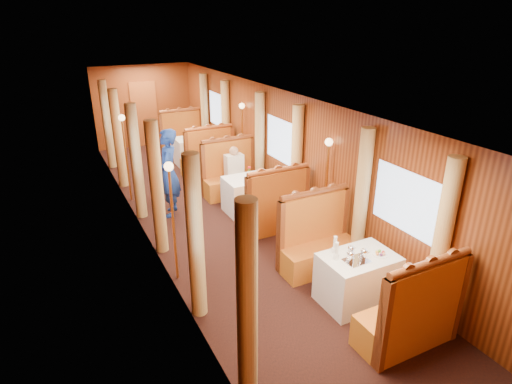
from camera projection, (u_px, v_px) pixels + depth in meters
floor at (218, 217)px, 8.86m from camera, size 3.00×12.00×0.01m
ceiling at (213, 96)px, 7.90m from camera, size 3.00×12.00×0.01m
wall_far at (144, 106)px, 13.32m from camera, size 3.00×0.01×2.50m
wall_near at (494, 369)px, 3.44m from camera, size 3.00×0.01×2.50m
wall_left at (139, 172)px, 7.76m from camera, size 0.01×12.00×2.50m
wall_right at (282, 150)px, 9.01m from camera, size 0.01×12.00×2.50m
doorway_far at (145, 114)px, 13.40m from camera, size 0.80×0.04×2.00m
table_near at (357, 279)px, 6.15m from camera, size 1.05×0.72×0.75m
banquette_near_fwd at (410, 317)px, 5.30m from camera, size 1.30×0.55×1.34m
banquette_near_aft at (317, 245)px, 6.97m from camera, size 1.30×0.55×1.34m
table_mid at (250, 194)px, 9.03m from camera, size 1.05×0.72×0.75m
banquette_mid_fwd at (273, 210)px, 8.18m from camera, size 1.30×0.55×1.34m
banquette_mid_aft at (231, 177)px, 9.85m from camera, size 1.30×0.55×1.34m
table_far at (195, 151)px, 11.92m from camera, size 1.05×0.72×0.75m
banquette_far_fwd at (208, 159)px, 11.06m from camera, size 1.30×0.55×1.34m
banquette_far_aft at (183, 140)px, 12.73m from camera, size 1.30×0.55×1.34m
tea_tray at (356, 261)px, 5.88m from camera, size 0.35×0.27×0.01m
teapot_left at (350, 258)px, 5.84m from camera, size 0.19×0.16×0.13m
teapot_right at (364, 256)px, 5.90m from camera, size 0.17×0.13×0.13m
teapot_back at (351, 252)px, 5.99m from camera, size 0.18×0.14×0.13m
fruit_plate at (380, 254)px, 6.03m from camera, size 0.21×0.21×0.05m
cup_inboard at (336, 253)px, 5.89m from camera, size 0.08×0.08×0.26m
cup_outboard at (335, 246)px, 6.05m from camera, size 0.08×0.08×0.26m
rose_vase_mid at (249, 170)px, 8.82m from camera, size 0.06×0.06×0.36m
rose_vase_far at (195, 132)px, 11.69m from camera, size 0.06×0.06×0.36m
window_left_near at (208, 249)px, 4.80m from camera, size 0.01×1.20×0.90m
curtain_left_near_a at (247, 306)px, 4.31m from camera, size 0.22×0.22×2.35m
curtain_left_near_b at (195, 239)px, 5.60m from camera, size 0.22×0.22×2.35m
window_right_near at (405, 201)px, 6.04m from camera, size 0.01×1.20×0.90m
curtain_right_near_a at (441, 244)px, 5.46m from camera, size 0.22×0.22×2.35m
curtain_right_near_b at (361, 201)px, 6.75m from camera, size 0.22×0.22×2.35m
window_left_mid at (138, 161)px, 7.69m from camera, size 0.01×1.20×0.90m
curtain_left_mid_a at (157, 189)px, 7.19m from camera, size 0.22×0.22×2.35m
curtain_left_mid_b at (136, 163)px, 8.48m from camera, size 0.22×0.22×2.35m
window_right_mid at (281, 141)px, 8.93m from camera, size 0.01×1.20×0.90m
curtain_right_mid_a at (296, 165)px, 8.35m from camera, size 0.22×0.22×2.35m
curtain_right_mid_b at (260, 145)px, 9.63m from camera, size 0.22×0.22×2.35m
window_left_far at (107, 121)px, 10.57m from camera, size 0.01×1.20×0.90m
curtain_left_far_a at (118, 139)px, 10.08m from camera, size 0.22×0.22×2.35m
curtain_left_far_b at (107, 125)px, 11.36m from camera, size 0.22×0.22×2.35m
window_right_far at (218, 110)px, 11.81m from camera, size 0.01×1.20×0.90m
curtain_right_far_a at (226, 126)px, 11.23m from camera, size 0.22×0.22×2.35m
curtain_right_far_b at (205, 115)px, 12.51m from camera, size 0.22×0.22×2.35m
sconce_left_fore at (171, 198)px, 6.31m from camera, size 0.14×0.14×1.95m
sconce_right_fore at (327, 169)px, 7.48m from camera, size 0.14×0.14×1.95m
sconce_left_aft at (124, 141)px, 9.19m from camera, size 0.14×0.14×1.95m
sconce_right_aft at (242, 126)px, 10.36m from camera, size 0.14×0.14×1.95m
steward at (168, 173)px, 8.67m from camera, size 0.66×0.78×1.83m
passenger at (235, 167)px, 9.53m from camera, size 0.40×0.44×0.76m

